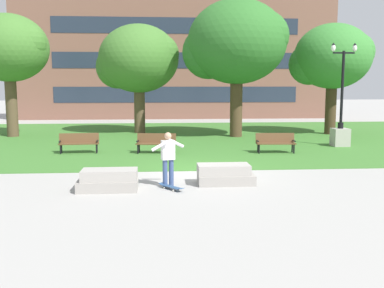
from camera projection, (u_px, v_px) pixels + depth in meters
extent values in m
plane|color=#A3A09B|center=(200.00, 171.00, 16.54)|extent=(140.00, 140.00, 0.00)
cube|color=#3D752D|center=(185.00, 138.00, 26.42)|extent=(40.00, 20.00, 0.02)
cube|color=#9E9991|center=(108.00, 185.00, 13.54)|extent=(1.80, 0.90, 0.32)
cube|color=#A6A098|center=(109.00, 175.00, 13.50)|extent=(1.66, 0.83, 0.32)
cube|color=#9E9991|center=(226.00, 179.00, 14.39)|extent=(1.80, 0.90, 0.32)
cube|color=#A6A098|center=(224.00, 169.00, 14.34)|extent=(1.66, 0.83, 0.32)
cylinder|color=#384C7A|center=(171.00, 173.00, 14.03)|extent=(0.15, 0.15, 0.86)
cylinder|color=#384C7A|center=(165.00, 173.00, 13.97)|extent=(0.15, 0.15, 0.86)
cube|color=white|center=(168.00, 150.00, 13.90)|extent=(0.45, 0.33, 0.60)
cylinder|color=white|center=(176.00, 143.00, 14.20)|extent=(0.55, 0.23, 0.34)
cylinder|color=white|center=(160.00, 146.00, 13.56)|extent=(0.55, 0.23, 0.34)
sphere|color=tan|center=(168.00, 136.00, 13.84)|extent=(0.22, 0.22, 0.22)
cube|color=#2D4C75|center=(171.00, 187.00, 13.65)|extent=(0.64, 0.76, 0.02)
cube|color=#2D4C75|center=(181.00, 189.00, 13.31)|extent=(0.23, 0.22, 0.06)
cube|color=#2D4C75|center=(162.00, 184.00, 13.98)|extent=(0.23, 0.22, 0.06)
cylinder|color=silver|center=(179.00, 189.00, 13.56)|extent=(0.06, 0.06, 0.06)
cylinder|color=silver|center=(173.00, 190.00, 13.42)|extent=(0.06, 0.06, 0.06)
cylinder|color=silver|center=(170.00, 187.00, 13.89)|extent=(0.06, 0.06, 0.06)
cylinder|color=silver|center=(164.00, 188.00, 13.75)|extent=(0.06, 0.06, 0.06)
cube|color=brown|center=(79.00, 144.00, 20.56)|extent=(1.83, 0.58, 0.05)
cube|color=brown|center=(79.00, 138.00, 20.77)|extent=(1.80, 0.26, 0.46)
cube|color=black|center=(60.00, 141.00, 20.41)|extent=(0.09, 0.40, 0.04)
cube|color=black|center=(97.00, 141.00, 20.67)|extent=(0.09, 0.40, 0.04)
cylinder|color=black|center=(61.00, 150.00, 20.31)|extent=(0.07, 0.07, 0.41)
cylinder|color=black|center=(97.00, 149.00, 20.55)|extent=(0.07, 0.07, 0.41)
cylinder|color=black|center=(61.00, 149.00, 20.62)|extent=(0.07, 0.07, 0.41)
cylinder|color=black|center=(97.00, 148.00, 20.87)|extent=(0.07, 0.07, 0.41)
cube|color=brown|center=(276.00, 144.00, 20.61)|extent=(1.82, 0.53, 0.05)
cube|color=brown|center=(275.00, 138.00, 20.83)|extent=(1.80, 0.21, 0.46)
cube|color=black|center=(258.00, 141.00, 20.58)|extent=(0.08, 0.40, 0.04)
cube|color=black|center=(294.00, 141.00, 20.62)|extent=(0.08, 0.40, 0.04)
cylinder|color=black|center=(259.00, 149.00, 20.47)|extent=(0.07, 0.07, 0.41)
cylinder|color=black|center=(294.00, 149.00, 20.50)|extent=(0.07, 0.07, 0.41)
cylinder|color=black|center=(258.00, 148.00, 20.78)|extent=(0.07, 0.07, 0.41)
cylinder|color=black|center=(292.00, 148.00, 20.82)|extent=(0.07, 0.07, 0.41)
cube|color=brown|center=(156.00, 144.00, 20.49)|extent=(1.85, 0.70, 0.05)
cube|color=brown|center=(157.00, 138.00, 20.71)|extent=(1.80, 0.39, 0.46)
cube|color=black|center=(138.00, 141.00, 20.54)|extent=(0.12, 0.40, 0.04)
cube|color=black|center=(174.00, 141.00, 20.42)|extent=(0.12, 0.40, 0.04)
cylinder|color=black|center=(138.00, 149.00, 20.43)|extent=(0.07, 0.07, 0.41)
cylinder|color=black|center=(173.00, 150.00, 20.31)|extent=(0.07, 0.07, 0.41)
cylinder|color=black|center=(139.00, 148.00, 20.74)|extent=(0.07, 0.07, 0.41)
cylinder|color=black|center=(174.00, 149.00, 20.62)|extent=(0.07, 0.07, 0.41)
cube|color=#ADA89E|center=(340.00, 137.00, 22.94)|extent=(0.80, 0.80, 0.90)
cylinder|color=black|center=(341.00, 126.00, 22.86)|extent=(0.28, 0.28, 0.30)
cylinder|color=black|center=(342.00, 90.00, 22.62)|extent=(0.14, 0.14, 3.89)
cube|color=black|center=(344.00, 53.00, 22.37)|extent=(1.10, 0.08, 0.08)
ellipsoid|color=white|center=(333.00, 48.00, 22.30)|extent=(0.22, 0.22, 0.36)
cone|color=black|center=(333.00, 44.00, 22.27)|extent=(0.20, 0.20, 0.13)
ellipsoid|color=white|center=(355.00, 48.00, 22.38)|extent=(0.22, 0.22, 0.36)
cone|color=black|center=(355.00, 44.00, 22.35)|extent=(0.20, 0.20, 0.13)
cylinder|color=#4C3823|center=(236.00, 103.00, 26.81)|extent=(0.73, 0.73, 4.00)
ellipsoid|color=#2D6B28|center=(237.00, 42.00, 26.32)|extent=(5.81, 5.81, 4.94)
sphere|color=#2D6B28|center=(209.00, 52.00, 26.86)|extent=(3.19, 3.19, 3.19)
sphere|color=#2D6B28|center=(264.00, 36.00, 25.82)|extent=(2.90, 2.90, 2.90)
cylinder|color=brown|center=(11.00, 103.00, 26.86)|extent=(0.67, 0.67, 3.97)
ellipsoid|color=#42752D|center=(8.00, 48.00, 26.41)|extent=(4.68, 4.68, 3.98)
sphere|color=#42752D|center=(26.00, 43.00, 26.01)|extent=(2.34, 2.34, 2.34)
cylinder|color=#42301E|center=(331.00, 106.00, 28.19)|extent=(0.68, 0.68, 3.54)
ellipsoid|color=#387F33|center=(333.00, 56.00, 27.78)|extent=(4.73, 4.73, 4.02)
sphere|color=#387F33|center=(309.00, 64.00, 28.21)|extent=(2.60, 2.60, 2.60)
sphere|color=#387F33|center=(355.00, 52.00, 27.36)|extent=(2.37, 2.37, 2.37)
cylinder|color=brown|center=(140.00, 107.00, 28.93)|extent=(0.69, 0.69, 3.34)
ellipsoid|color=#42752D|center=(139.00, 59.00, 28.51)|extent=(5.08, 5.08, 4.32)
sphere|color=#42752D|center=(118.00, 67.00, 28.98)|extent=(2.80, 2.80, 2.80)
sphere|color=#42752D|center=(159.00, 54.00, 28.07)|extent=(2.54, 2.54, 2.54)
cube|color=brown|center=(177.00, 48.00, 39.91)|extent=(28.83, 1.00, 12.66)
cube|color=#232D3D|center=(177.00, 95.00, 39.95)|extent=(21.62, 0.03, 1.40)
cube|color=#232D3D|center=(177.00, 60.00, 39.55)|extent=(21.62, 0.03, 1.40)
cube|color=#232D3D|center=(177.00, 26.00, 39.15)|extent=(21.62, 0.03, 1.40)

